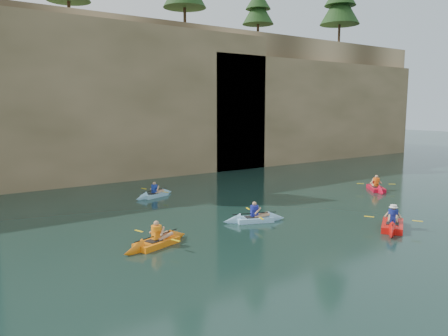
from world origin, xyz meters
TOP-DOWN VIEW (x-y plane):
  - ground at (0.00, 0.00)m, footprint 160.00×160.00m
  - cliff at (0.00, 30.00)m, footprint 70.00×16.00m
  - cliff_slab_center at (2.00, 22.60)m, footprint 24.00×2.40m
  - cliff_slab_east at (22.00, 22.60)m, footprint 26.00×2.40m
  - sea_cave_center at (-4.00, 21.95)m, footprint 3.50×1.00m
  - sea_cave_east at (10.00, 21.95)m, footprint 5.00×1.00m
  - main_kayaker at (6.00, 3.47)m, footprint 3.39×2.56m
  - kayaker_orange at (-3.42, 7.26)m, footprint 3.28×2.32m
  - kayaker_ltblue_near at (1.84, 7.84)m, footprint 3.04×2.21m
  - kayaker_red_far at (12.93, 9.29)m, footprint 2.65×3.00m
  - kayaker_ltblue_mid at (0.58, 15.55)m, footprint 2.96×2.11m

SIDE VIEW (x-z plane):
  - ground at x=0.00m, z-range 0.00..0.00m
  - kayaker_ltblue_mid at x=0.58m, z-range -0.41..0.69m
  - kayaker_ltblue_near at x=1.84m, z-range -0.44..0.73m
  - kayaker_red_far at x=12.93m, z-range -0.46..0.75m
  - kayaker_orange at x=-3.42m, z-range -0.46..0.76m
  - main_kayaker at x=6.00m, z-range -0.48..0.83m
  - sea_cave_center at x=-4.00m, z-range 0.00..3.20m
  - sea_cave_east at x=10.00m, z-range 0.00..4.50m
  - cliff_slab_east at x=22.00m, z-range 0.00..9.84m
  - cliff_slab_center at x=2.00m, z-range 0.00..11.40m
  - cliff at x=0.00m, z-range 0.00..12.00m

